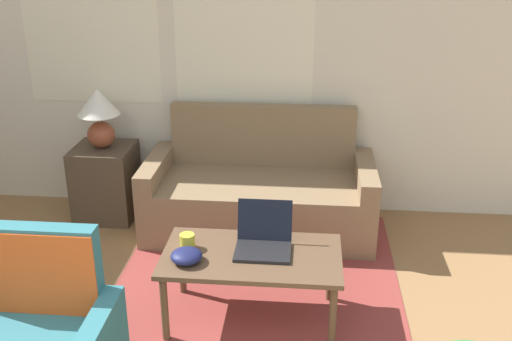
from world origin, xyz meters
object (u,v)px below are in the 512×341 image
(coffee_table, at_px, (252,261))
(laptop, at_px, (264,239))
(table_lamp, at_px, (99,112))
(cup_navy, at_px, (187,241))
(couch, at_px, (260,195))
(snack_bowl, at_px, (186,256))

(coffee_table, height_order, laptop, laptop)
(table_lamp, relative_size, cup_navy, 5.19)
(laptop, bearing_deg, couch, 95.86)
(coffee_table, distance_m, snack_bowl, 0.39)
(couch, distance_m, table_lamp, 1.42)
(table_lamp, xyz_separation_m, snack_bowl, (0.97, -1.44, -0.41))
(snack_bowl, bearing_deg, laptop, 24.88)
(coffee_table, relative_size, snack_bowl, 5.75)
(snack_bowl, bearing_deg, table_lamp, 123.90)
(couch, xyz_separation_m, table_lamp, (-1.28, 0.08, 0.62))
(couch, relative_size, table_lamp, 3.70)
(coffee_table, distance_m, cup_navy, 0.40)
(table_lamp, xyz_separation_m, laptop, (1.40, -1.24, -0.39))
(cup_navy, bearing_deg, couch, 74.33)
(cup_navy, bearing_deg, table_lamp, 126.33)
(snack_bowl, bearing_deg, coffee_table, 18.61)
(table_lamp, height_order, snack_bowl, table_lamp)
(table_lamp, bearing_deg, couch, -3.75)
(cup_navy, distance_m, snack_bowl, 0.16)
(coffee_table, bearing_deg, cup_navy, 174.58)
(table_lamp, relative_size, laptop, 1.44)
(couch, xyz_separation_m, snack_bowl, (-0.31, -1.36, 0.21))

